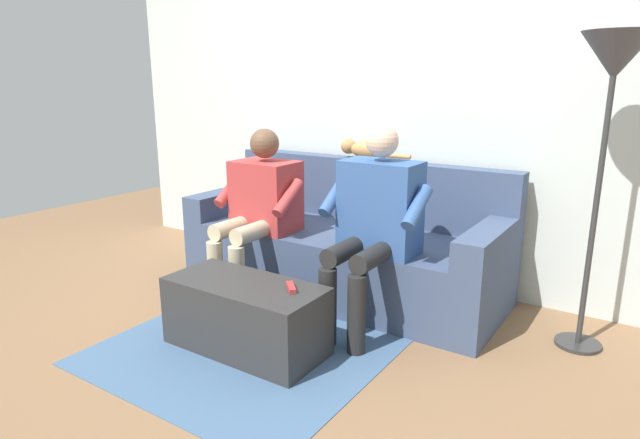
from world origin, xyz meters
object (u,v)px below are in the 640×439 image
(cat_on_backrest, at_px, (367,149))
(couch, at_px, (345,248))
(coffee_table, at_px, (246,316))
(floor_lamp, at_px, (613,77))
(person_right_seated, at_px, (260,203))
(person_left_seated, at_px, (375,217))
(remote_red, at_px, (291,287))

(cat_on_backrest, bearing_deg, couch, 92.62)
(coffee_table, relative_size, floor_lamp, 0.53)
(coffee_table, bearing_deg, person_right_seated, -56.67)
(coffee_table, distance_m, person_right_seated, 0.89)
(person_left_seated, xyz_separation_m, remote_red, (0.17, 0.57, -0.27))
(coffee_table, relative_size, person_left_seated, 0.73)
(coffee_table, height_order, floor_lamp, floor_lamp)
(coffee_table, relative_size, person_right_seated, 0.78)
(person_left_seated, height_order, cat_on_backrest, person_left_seated)
(couch, bearing_deg, coffee_table, 90.00)
(remote_red, bearing_deg, person_left_seated, -61.37)
(couch, bearing_deg, person_right_seated, 42.00)
(person_right_seated, height_order, remote_red, person_right_seated)
(couch, relative_size, floor_lamp, 1.31)
(couch, xyz_separation_m, remote_red, (-0.26, 0.98, 0.10))
(floor_lamp, bearing_deg, coffee_table, 34.50)
(couch, distance_m, remote_red, 1.01)
(floor_lamp, bearing_deg, remote_red, 38.12)
(floor_lamp, bearing_deg, person_right_seated, 11.09)
(person_left_seated, height_order, floor_lamp, floor_lamp)
(couch, relative_size, person_left_seated, 1.83)
(cat_on_backrest, distance_m, floor_lamp, 1.61)
(coffee_table, distance_m, floor_lamp, 2.19)
(cat_on_backrest, relative_size, remote_red, 4.17)
(person_left_seated, relative_size, person_right_seated, 1.06)
(couch, relative_size, person_right_seated, 1.94)
(cat_on_backrest, bearing_deg, floor_lamp, 168.52)
(coffee_table, height_order, person_left_seated, person_left_seated)
(cat_on_backrest, xyz_separation_m, remote_red, (-0.27, 1.27, -0.55))
(person_left_seated, xyz_separation_m, person_right_seated, (0.85, -0.02, -0.03))
(coffee_table, bearing_deg, remote_red, -167.27)
(coffee_table, xyz_separation_m, person_right_seated, (0.43, -0.65, 0.44))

